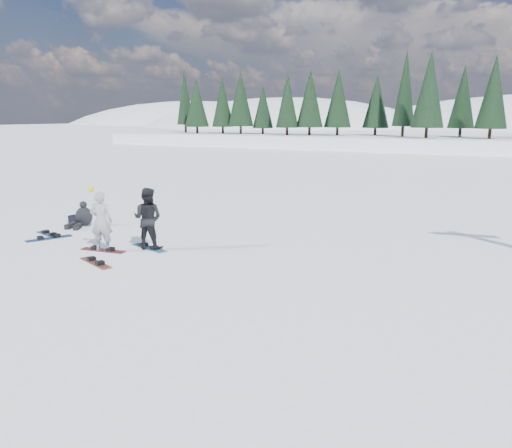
{
  "coord_description": "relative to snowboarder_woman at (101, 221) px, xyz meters",
  "views": [
    {
      "loc": [
        9.85,
        -10.82,
        4.09
      ],
      "look_at": [
        3.56,
        1.46,
        1.1
      ],
      "focal_mm": 35.0,
      "sensor_mm": 36.0,
      "label": 1
    }
  ],
  "objects": [
    {
      "name": "ground",
      "position": [
        1.18,
        -0.3,
        -0.94
      ],
      "size": [
        420.0,
        420.0,
        0.0
      ],
      "primitive_type": "plane",
      "color": "white",
      "rests_on": "ground"
    },
    {
      "name": "snowboard_loose_b",
      "position": [
        0.79,
        -1.11,
        -0.93
      ],
      "size": [
        1.5,
        0.79,
        0.03
      ],
      "primitive_type": "cube",
      "rotation": [
        0.0,
        0.0,
        -0.36
      ],
      "color": "maroon",
      "rests_on": "ground"
    },
    {
      "name": "alpine_backdrop",
      "position": [
        -10.54,
        188.87,
        -14.92
      ],
      "size": [
        412.5,
        227.0,
        53.2
      ],
      "color": "white",
      "rests_on": "ground"
    },
    {
      "name": "snowboarder_man",
      "position": [
        1.08,
        0.89,
        0.02
      ],
      "size": [
        1.09,
        0.93,
        1.94
      ],
      "primitive_type": "imported",
      "rotation": [
        0.0,
        0.0,
        3.37
      ],
      "color": "black",
      "rests_on": "ground"
    },
    {
      "name": "snowboard_loose_c",
      "position": [
        -3.2,
        0.72,
        -0.93
      ],
      "size": [
        1.52,
        0.69,
        0.03
      ],
      "primitive_type": "cube",
      "rotation": [
        0.0,
        0.0,
        -0.29
      ],
      "color": "#16527D",
      "rests_on": "ground"
    },
    {
      "name": "gear_bag",
      "position": [
        -3.93,
        2.6,
        -0.79
      ],
      "size": [
        0.45,
        0.3,
        0.3
      ],
      "primitive_type": "cube",
      "rotation": [
        0.0,
        0.0,
        -0.01
      ],
      "color": "black",
      "rests_on": "ground"
    },
    {
      "name": "snowboarder_woman",
      "position": [
        0.0,
        0.0,
        0.0
      ],
      "size": [
        0.8,
        0.69,
        2.02
      ],
      "rotation": [
        0.0,
        0.0,
        3.56
      ],
      "color": "#A3A3A8",
      "rests_on": "ground"
    },
    {
      "name": "snowboard_loose_a",
      "position": [
        -2.76,
        0.33,
        -0.93
      ],
      "size": [
        0.89,
        1.48,
        0.03
      ],
      "primitive_type": "cube",
      "rotation": [
        0.0,
        0.0,
        1.13
      ],
      "color": "#1B3B96",
      "rests_on": "ground"
    },
    {
      "name": "snowboard_woman",
      "position": [
        0.0,
        0.0,
        -0.93
      ],
      "size": [
        1.52,
        0.48,
        0.03
      ],
      "primitive_type": "cube",
      "rotation": [
        0.0,
        0.0,
        0.14
      ],
      "color": "maroon",
      "rests_on": "ground"
    },
    {
      "name": "seated_rider",
      "position": [
        -3.23,
        2.34,
        -0.58
      ],
      "size": [
        0.86,
        1.24,
        0.95
      ],
      "rotation": [
        0.0,
        0.0,
        0.43
      ],
      "color": "black",
      "rests_on": "ground"
    },
    {
      "name": "snowboard_man",
      "position": [
        1.08,
        0.89,
        -0.93
      ],
      "size": [
        1.52,
        0.67,
        0.03
      ],
      "primitive_type": "cube",
      "rotation": [
        0.0,
        0.0,
        -0.27
      ],
      "color": "teal",
      "rests_on": "ground"
    }
  ]
}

